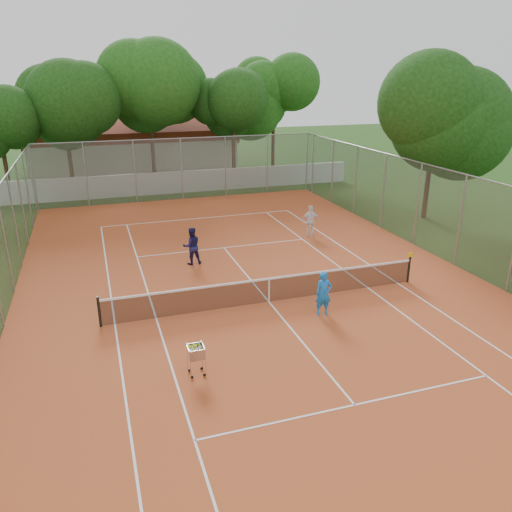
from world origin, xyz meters
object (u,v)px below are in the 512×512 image
object	(u,v)px
player_near	(324,294)
player_far_right	(311,221)
ball_hopper	(196,359)
clubhouse	(133,144)
player_far_left	(192,246)
tennis_net	(269,290)

from	to	relation	value
player_near	player_far_right	size ratio (longest dim) A/B	0.97
player_far_right	ball_hopper	bearing A→B (deg)	69.66
player_near	ball_hopper	world-z (taller)	player_near
clubhouse	player_far_left	bearing A→B (deg)	-89.69
player_far_left	player_far_right	size ratio (longest dim) A/B	1.02
player_far_left	ball_hopper	size ratio (longest dim) A/B	1.71
tennis_net	clubhouse	size ratio (longest dim) A/B	0.72
player_near	player_far_left	world-z (taller)	player_far_left
tennis_net	player_far_right	size ratio (longest dim) A/B	7.35
clubhouse	player_far_right	xyz separation A→B (m)	(6.71, -22.23, -1.37)
tennis_net	player_far_left	distance (m)	5.13
player_far_left	ball_hopper	world-z (taller)	player_far_left
tennis_net	clubhouse	bearing A→B (deg)	93.95
clubhouse	player_far_right	distance (m)	23.26
player_far_right	clubhouse	bearing A→B (deg)	-55.69
player_far_left	ball_hopper	bearing A→B (deg)	76.24
clubhouse	player_near	xyz separation A→B (m)	(3.44, -30.52, -1.40)
player_far_right	ball_hopper	world-z (taller)	player_far_right
clubhouse	player_far_right	world-z (taller)	clubhouse
clubhouse	ball_hopper	world-z (taller)	clubhouse
player_far_left	player_far_right	distance (m)	6.87
player_near	player_far_left	distance (m)	7.11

